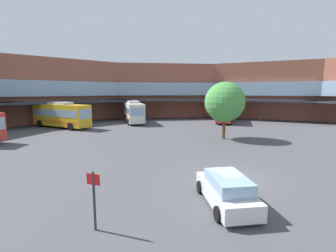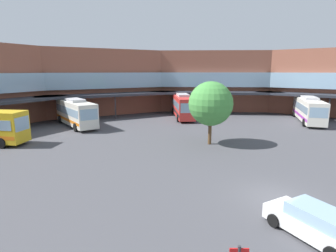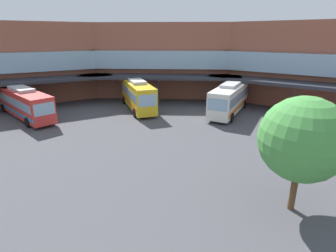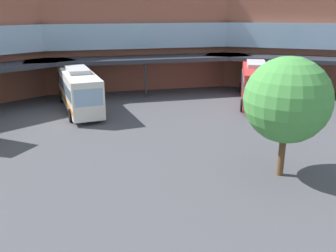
% 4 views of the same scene
% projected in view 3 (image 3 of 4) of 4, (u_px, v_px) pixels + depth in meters
% --- Properties ---
extents(station_building, '(85.91, 48.31, 11.25)m').
position_uv_depth(station_building, '(212.00, 74.00, 27.16)').
color(station_building, '#93543F').
rests_on(station_building, ground).
extents(bus_1, '(8.35, 9.72, 3.92)m').
position_uv_depth(bus_1, '(138.00, 95.00, 35.22)').
color(bus_1, gold).
rests_on(bus_1, ground).
extents(bus_3, '(12.34, 7.57, 3.65)m').
position_uv_depth(bus_3, '(24.00, 102.00, 31.81)').
color(bus_3, red).
rests_on(bus_3, ground).
extents(bus_4, '(3.93, 10.67, 3.83)m').
position_uv_depth(bus_4, '(229.00, 98.00, 33.30)').
color(bus_4, silver).
rests_on(bus_4, ground).
extents(plaza_tree, '(4.58, 4.58, 6.59)m').
position_uv_depth(plaza_tree, '(302.00, 139.00, 13.92)').
color(plaza_tree, brown).
rests_on(plaza_tree, ground).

